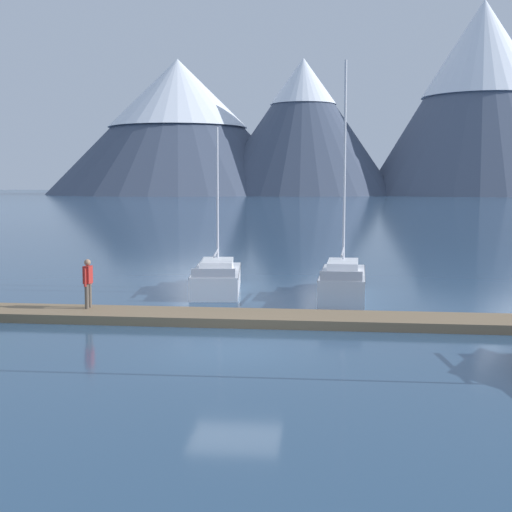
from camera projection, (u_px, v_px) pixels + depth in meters
name	position (u px, v px, depth m)	size (l,w,h in m)	color
ground_plane	(235.00, 351.00, 19.88)	(700.00, 700.00, 0.00)	#2D4C6B
mountain_west_summit	(178.00, 123.00, 254.71)	(91.87, 91.87, 47.10)	#424C60
mountain_central_massif	(303.00, 125.00, 241.81)	(62.29, 62.29, 45.27)	#424C60
mountain_shoulder_ridge	(482.00, 92.00, 239.85)	(76.46, 76.46, 64.06)	#4C566B
dock	(250.00, 318.00, 23.83)	(21.98, 2.70, 0.30)	#846B4C
sailboat_second_berth	(217.00, 277.00, 30.86)	(2.43, 6.46, 6.92)	white
sailboat_mid_dock_port	(343.00, 280.00, 29.31)	(1.99, 6.81, 9.42)	silver
person_on_dock	(88.00, 280.00, 24.74)	(0.24, 0.59, 1.69)	brown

